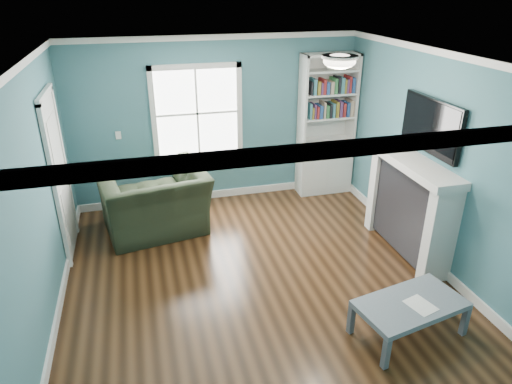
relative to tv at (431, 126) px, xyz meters
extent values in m
plane|color=black|center=(-2.20, -0.20, -1.72)|extent=(5.00, 5.00, 0.00)
plane|color=#3B727C|center=(-2.20, 2.30, -0.43)|extent=(4.50, 0.00, 4.50)
plane|color=#3B727C|center=(-2.20, -2.70, -0.43)|extent=(4.50, 0.00, 4.50)
plane|color=#3B727C|center=(-4.45, -0.20, -0.43)|extent=(0.00, 5.00, 5.00)
plane|color=#3B727C|center=(0.05, -0.20, -0.43)|extent=(0.00, 5.00, 5.00)
plane|color=white|center=(-2.20, -0.20, 0.88)|extent=(5.00, 5.00, 0.00)
cube|color=white|center=(-2.20, 2.28, -1.66)|extent=(4.50, 0.03, 0.12)
cube|color=white|center=(-4.44, -0.20, -1.66)|extent=(0.03, 5.00, 0.12)
cube|color=white|center=(0.03, -0.20, -1.66)|extent=(0.03, 5.00, 0.12)
cube|color=white|center=(-2.20, 2.28, 0.84)|extent=(4.50, 0.04, 0.08)
cube|color=white|center=(-2.20, -2.68, 0.84)|extent=(4.50, 0.04, 0.08)
cube|color=white|center=(-4.43, -0.20, 0.84)|extent=(0.04, 5.00, 0.08)
cube|color=white|center=(0.03, -0.20, 0.84)|extent=(0.04, 5.00, 0.08)
cube|color=white|center=(-2.50, 2.29, -0.27)|extent=(1.24, 0.01, 1.34)
cube|color=white|center=(-3.16, 2.28, -0.27)|extent=(0.08, 0.06, 1.50)
cube|color=white|center=(-1.84, 2.28, -0.27)|extent=(0.08, 0.06, 1.50)
cube|color=white|center=(-2.50, 2.28, -0.98)|extent=(1.40, 0.06, 0.08)
cube|color=white|center=(-2.50, 2.28, 0.44)|extent=(1.40, 0.06, 0.08)
cube|color=white|center=(-2.50, 2.28, -0.27)|extent=(1.24, 0.03, 0.03)
cube|color=white|center=(-2.50, 2.28, -0.27)|extent=(0.03, 0.03, 1.34)
cube|color=silver|center=(-0.43, 2.10, -1.27)|extent=(0.90, 0.35, 0.90)
cube|color=silver|center=(-0.86, 2.10, -0.12)|extent=(0.04, 0.35, 1.40)
cube|color=silver|center=(0.00, 2.10, -0.12)|extent=(0.04, 0.35, 1.40)
cube|color=silver|center=(-0.43, 2.26, -0.12)|extent=(0.90, 0.02, 1.40)
cube|color=silver|center=(-0.43, 2.10, 0.55)|extent=(0.90, 0.35, 0.04)
cube|color=silver|center=(-0.43, 2.10, -0.80)|extent=(0.84, 0.33, 0.03)
cube|color=silver|center=(-0.43, 2.10, -0.42)|extent=(0.84, 0.33, 0.03)
cube|color=silver|center=(-0.43, 2.10, -0.04)|extent=(0.84, 0.33, 0.03)
cube|color=silver|center=(-0.43, 2.10, 0.32)|extent=(0.84, 0.33, 0.03)
cube|color=teal|center=(-0.43, 2.08, -0.30)|extent=(0.70, 0.25, 0.22)
cube|color=olive|center=(-0.43, 2.08, 0.08)|extent=(0.70, 0.25, 0.22)
cylinder|color=beige|center=(-0.43, 2.05, 0.46)|extent=(0.26, 0.06, 0.26)
cube|color=black|center=(-0.11, 0.00, -1.12)|extent=(0.30, 1.20, 1.10)
cube|color=black|center=(-0.13, 0.00, -1.32)|extent=(0.22, 0.65, 0.70)
cube|color=silver|center=(-0.13, -0.67, -1.12)|extent=(0.36, 0.16, 1.20)
cube|color=silver|center=(-0.13, 0.67, -1.12)|extent=(0.36, 0.16, 1.20)
cube|color=silver|center=(-0.15, 0.00, -0.47)|extent=(0.44, 1.58, 0.10)
cube|color=black|center=(0.00, 0.00, 0.00)|extent=(0.06, 1.10, 0.65)
cube|color=silver|center=(-4.43, 1.20, -0.70)|extent=(0.04, 0.80, 2.05)
cube|color=white|center=(-4.42, 0.75, -0.70)|extent=(0.05, 0.08, 2.13)
cube|color=white|center=(-4.42, 1.65, -0.70)|extent=(0.05, 0.08, 2.13)
cube|color=white|center=(-4.42, 1.20, 0.36)|extent=(0.05, 0.98, 0.08)
sphere|color=#BF8C3F|center=(-4.37, 1.50, -0.77)|extent=(0.07, 0.07, 0.07)
ellipsoid|color=white|center=(-1.30, -0.10, 0.82)|extent=(0.34, 0.34, 0.15)
cylinder|color=white|center=(-1.30, -0.10, 0.86)|extent=(0.38, 0.38, 0.03)
cube|color=white|center=(-3.70, 2.28, -0.52)|extent=(0.08, 0.01, 0.12)
imported|color=#212D1C|center=(-3.29, 1.40, -1.11)|extent=(1.55, 1.15, 1.23)
cube|color=#4F565F|center=(-1.40, -1.79, -1.56)|extent=(0.07, 0.07, 0.33)
cube|color=#4F565F|center=(-0.40, -1.59, -1.56)|extent=(0.07, 0.07, 0.33)
cube|color=#4F565F|center=(-1.50, -1.27, -1.56)|extent=(0.07, 0.07, 0.33)
cube|color=#4F565F|center=(-0.50, -1.07, -1.56)|extent=(0.07, 0.07, 0.33)
cube|color=slate|center=(-0.95, -1.43, -1.36)|extent=(1.17, 0.79, 0.06)
cube|color=white|center=(-0.89, -1.50, -1.33)|extent=(0.29, 0.33, 0.00)
camera|label=1|loc=(-3.37, -4.57, 1.56)|focal=32.00mm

